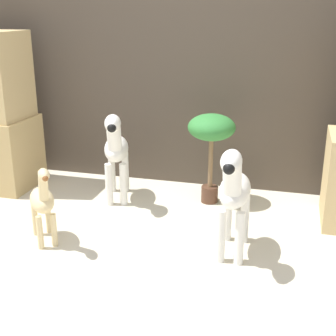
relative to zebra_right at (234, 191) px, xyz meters
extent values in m
plane|color=beige|center=(-0.55, -0.39, -0.38)|extent=(14.00, 14.00, 0.00)
cube|color=#473D33|center=(-0.55, 1.09, 0.72)|extent=(6.40, 0.08, 2.20)
cylinder|color=white|center=(0.05, -0.08, -0.23)|extent=(0.05, 0.05, 0.30)
cylinder|color=white|center=(-0.05, -0.08, -0.23)|extent=(0.05, 0.05, 0.30)
cylinder|color=white|center=(0.05, 0.18, -0.23)|extent=(0.05, 0.05, 0.30)
cylinder|color=white|center=(-0.05, 0.18, -0.23)|extent=(0.05, 0.05, 0.30)
ellipsoid|color=white|center=(0.00, 0.05, -0.01)|extent=(0.17, 0.37, 0.17)
cylinder|color=white|center=(0.00, -0.11, 0.13)|extent=(0.10, 0.16, 0.23)
ellipsoid|color=white|center=(0.00, -0.17, 0.22)|extent=(0.11, 0.19, 0.11)
sphere|color=black|center=(0.00, -0.25, 0.21)|extent=(0.06, 0.06, 0.06)
cube|color=black|center=(0.00, -0.11, 0.14)|extent=(0.02, 0.09, 0.19)
cylinder|color=white|center=(-0.82, 0.52, -0.23)|extent=(0.05, 0.05, 0.30)
cylinder|color=white|center=(-0.91, 0.49, -0.23)|extent=(0.05, 0.05, 0.30)
cylinder|color=white|center=(-0.90, 0.76, -0.23)|extent=(0.05, 0.05, 0.30)
cylinder|color=white|center=(-0.99, 0.74, -0.23)|extent=(0.05, 0.05, 0.30)
ellipsoid|color=white|center=(-0.91, 0.63, -0.01)|extent=(0.27, 0.40, 0.17)
cylinder|color=white|center=(-0.86, 0.48, 0.13)|extent=(0.14, 0.18, 0.23)
ellipsoid|color=white|center=(-0.84, 0.41, 0.22)|extent=(0.16, 0.21, 0.11)
sphere|color=black|center=(-0.82, 0.33, 0.21)|extent=(0.06, 0.06, 0.06)
cube|color=black|center=(-0.86, 0.48, 0.14)|extent=(0.05, 0.09, 0.19)
cylinder|color=beige|center=(-0.99, -0.16, -0.28)|extent=(0.03, 0.03, 0.20)
cylinder|color=beige|center=(-1.06, -0.21, -0.28)|extent=(0.03, 0.03, 0.20)
cylinder|color=beige|center=(-1.11, -0.01, -0.28)|extent=(0.03, 0.03, 0.20)
cylinder|color=beige|center=(-1.17, -0.06, -0.28)|extent=(0.03, 0.03, 0.20)
ellipsoid|color=beige|center=(-1.08, -0.11, -0.12)|extent=(0.27, 0.29, 0.13)
cylinder|color=beige|center=(-1.01, -0.20, 0.00)|extent=(0.11, 0.12, 0.21)
ellipsoid|color=beige|center=(-0.97, -0.25, 0.09)|extent=(0.11, 0.12, 0.07)
sphere|color=brown|center=(-0.95, -0.28, 0.08)|extent=(0.03, 0.03, 0.03)
cylinder|color=#513323|center=(-0.25, 0.72, -0.32)|extent=(0.12, 0.12, 0.12)
cylinder|color=brown|center=(-0.25, 0.72, -0.10)|extent=(0.03, 0.03, 0.34)
ellipsoid|color=#337F38|center=(-0.25, 0.72, 0.16)|extent=(0.32, 0.32, 0.18)
camera|label=1|loc=(0.26, -2.31, 0.92)|focal=50.00mm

